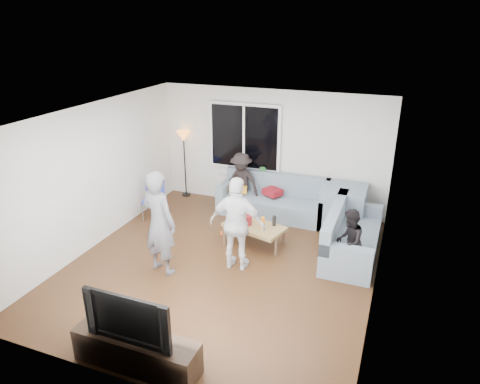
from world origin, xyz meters
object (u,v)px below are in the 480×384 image
at_px(sofa_right_section, 353,233).
at_px(player_right, 237,224).
at_px(television, 133,314).
at_px(spectator_right, 349,242).
at_px(floor_lamp, 185,164).
at_px(player_left, 159,223).
at_px(sofa_back_section, 273,197).
at_px(side_chair, 153,201).
at_px(spectator_back, 241,182).
at_px(tv_console, 137,351).
at_px(coffee_table, 254,235).

xyz_separation_m(sofa_right_section, player_right, (-1.75, -1.16, 0.39)).
bearing_deg(television, spectator_right, 56.19).
xyz_separation_m(floor_lamp, player_left, (1.18, -3.10, 0.11)).
relative_size(player_right, television, 1.44).
bearing_deg(sofa_back_section, spectator_right, -42.78).
height_order(sofa_right_section, side_chair, side_chair).
bearing_deg(spectator_back, player_left, -87.66).
relative_size(sofa_back_section, television, 2.04).
xyz_separation_m(spectator_back, television, (0.48, -4.80, 0.11)).
relative_size(side_chair, spectator_right, 0.77).
relative_size(side_chair, spectator_back, 0.66).
distance_m(side_chair, spectator_back, 1.91).
distance_m(floor_lamp, tv_console, 5.50).
xyz_separation_m(sofa_back_section, player_left, (-1.07, -2.77, 0.46)).
xyz_separation_m(coffee_table, side_chair, (-2.32, 0.27, 0.23)).
bearing_deg(tv_console, player_right, 83.02).
xyz_separation_m(coffee_table, television, (-0.31, -3.39, 0.56)).
distance_m(sofa_back_section, television, 4.79).
bearing_deg(coffee_table, spectator_right, -10.10).
bearing_deg(coffee_table, sofa_back_section, 93.11).
bearing_deg(coffee_table, tv_console, -95.30).
bearing_deg(floor_lamp, side_chair, -90.00).
bearing_deg(player_left, sofa_back_section, -96.99).
bearing_deg(floor_lamp, sofa_right_section, -18.85).
bearing_deg(sofa_back_section, sofa_right_section, -30.32).
bearing_deg(spectator_back, television, -74.89).
xyz_separation_m(sofa_right_section, floor_lamp, (-4.07, 1.39, 0.36)).
height_order(floor_lamp, television, floor_lamp).
bearing_deg(tv_console, player_left, 112.54).
height_order(side_chair, floor_lamp, floor_lamp).
bearing_deg(spectator_right, side_chair, -99.78).
distance_m(player_left, spectator_right, 3.11).
bearing_deg(player_right, spectator_right, -165.55).
bearing_deg(television, sofa_back_section, 87.12).
relative_size(floor_lamp, television, 1.39).
bearing_deg(sofa_back_section, tv_console, -92.88).
bearing_deg(player_right, spectator_back, -73.19).
relative_size(player_left, television, 1.58).
bearing_deg(player_right, sofa_back_section, -90.78).
distance_m(player_left, tv_console, 2.26).
bearing_deg(tv_console, floor_lamp, 111.50).
relative_size(spectator_right, television, 1.00).
relative_size(side_chair, floor_lamp, 0.55).
relative_size(side_chair, television, 0.76).
distance_m(coffee_table, player_left, 1.93).
bearing_deg(spectator_back, floor_lamp, 178.45).
xyz_separation_m(coffee_table, tv_console, (-0.31, -3.39, 0.02)).
distance_m(side_chair, tv_console, 4.18).
xyz_separation_m(floor_lamp, spectator_right, (4.07, -2.01, -0.22)).
bearing_deg(sofa_right_section, player_left, 120.55).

